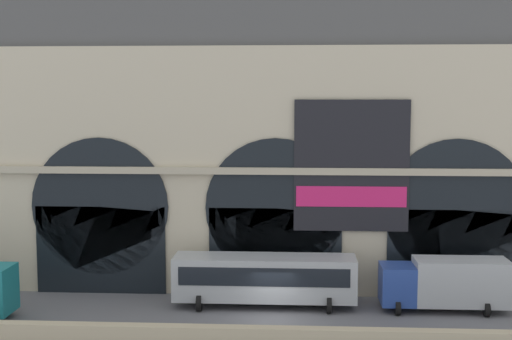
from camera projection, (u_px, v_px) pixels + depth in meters
ground_plane at (272, 321)px, 38.37m from camera, size 200.00×200.00×0.00m
quay_parapet_wall at (270, 338)px, 33.90m from camera, size 90.00×0.70×1.15m
station_building at (277, 141)px, 44.79m from camera, size 47.38×5.41×20.17m
bus_center at (265, 278)px, 40.82m from camera, size 11.00×3.25×3.10m
box_truck_mideast at (446, 283)px, 40.04m from camera, size 7.50×2.91×3.12m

